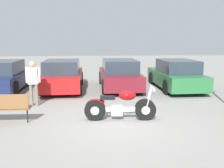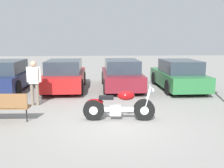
# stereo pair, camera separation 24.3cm
# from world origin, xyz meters

# --- Properties ---
(ground_plane) EXTENTS (60.00, 60.00, 0.00)m
(ground_plane) POSITION_xyz_m (0.00, 0.00, 0.00)
(ground_plane) COLOR gray
(motorcycle) EXTENTS (2.16, 0.62, 1.05)m
(motorcycle) POSITION_xyz_m (0.14, 0.36, 0.41)
(motorcycle) COLOR black
(motorcycle) RESTS_ON ground_plane
(parked_car_navy) EXTENTS (1.84, 4.18, 1.43)m
(parked_car_navy) POSITION_xyz_m (-4.73, 5.15, 0.68)
(parked_car_navy) COLOR #19234C
(parked_car_navy) RESTS_ON ground_plane
(parked_car_red) EXTENTS (1.84, 4.18, 1.43)m
(parked_car_red) POSITION_xyz_m (-2.00, 5.15, 0.68)
(parked_car_red) COLOR red
(parked_car_red) RESTS_ON ground_plane
(parked_car_maroon) EXTENTS (1.84, 4.18, 1.43)m
(parked_car_maroon) POSITION_xyz_m (0.73, 5.19, 0.68)
(parked_car_maroon) COLOR maroon
(parked_car_maroon) RESTS_ON ground_plane
(parked_car_green) EXTENTS (1.84, 4.18, 1.43)m
(parked_car_green) POSITION_xyz_m (3.46, 4.83, 0.68)
(parked_car_green) COLOR #286B38
(parked_car_green) RESTS_ON ground_plane
(person_standing) EXTENTS (0.52, 0.22, 1.64)m
(person_standing) POSITION_xyz_m (-2.76, 2.25, 0.97)
(person_standing) COLOR #726656
(person_standing) RESTS_ON ground_plane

